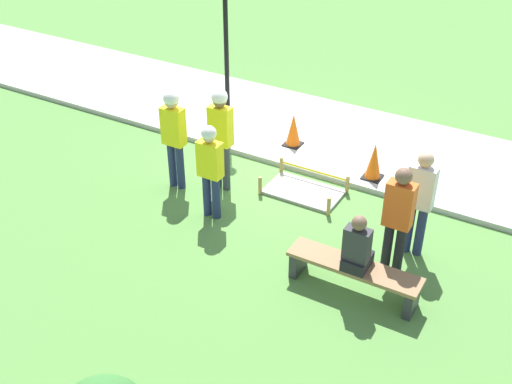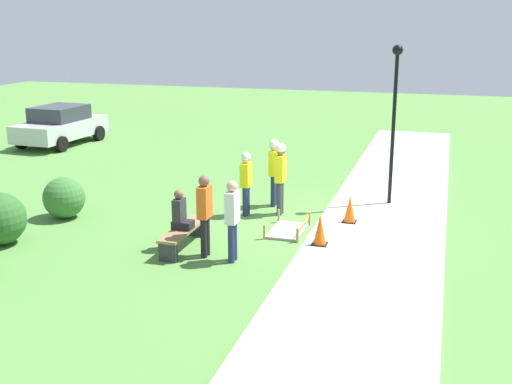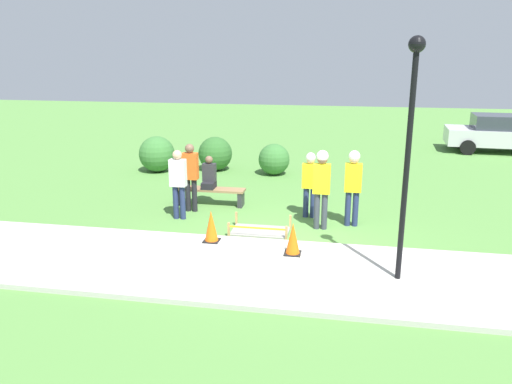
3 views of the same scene
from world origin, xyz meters
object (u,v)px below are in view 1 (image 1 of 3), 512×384
park_bench (354,272)px  bystander_in_orange_shirt (398,216)px  bystander_in_gray_shirt (420,198)px  traffic_cone_near_patch (374,161)px  person_seated_on_bench (357,248)px  worker_supervisor (210,165)px  worker_trainee (221,130)px  traffic_cone_far_patch (293,130)px  worker_assistant (174,130)px

park_bench → bystander_in_orange_shirt: bearing=-117.7°
bystander_in_gray_shirt → park_bench: bearing=71.1°
traffic_cone_near_patch → person_seated_on_bench: size_ratio=0.78×
traffic_cone_near_patch → bystander_in_gray_shirt: bystander_in_gray_shirt is taller
worker_supervisor → worker_trainee: 0.91m
traffic_cone_far_patch → worker_assistant: 2.65m
traffic_cone_far_patch → bystander_in_gray_shirt: 3.75m
worker_trainee → bystander_in_orange_shirt: worker_trainee is taller
worker_trainee → worker_assistant: bearing=26.6°
traffic_cone_far_patch → park_bench: traffic_cone_far_patch is taller
person_seated_on_bench → worker_assistant: worker_assistant is taller
traffic_cone_far_patch → worker_supervisor: worker_supervisor is taller
person_seated_on_bench → worker_supervisor: size_ratio=0.53×
traffic_cone_near_patch → worker_supervisor: bearing=50.3°
bystander_in_gray_shirt → traffic_cone_near_patch: bearing=-51.7°
traffic_cone_near_patch → worker_supervisor: size_ratio=0.41×
traffic_cone_far_patch → worker_assistant: bearing=62.5°
person_seated_on_bench → worker_assistant: bearing=-16.0°
traffic_cone_far_patch → worker_trainee: bearing=76.7°
traffic_cone_far_patch → bystander_in_gray_shirt: (-3.11, 2.02, 0.58)m
park_bench → worker_trainee: bearing=-24.6°
traffic_cone_near_patch → bystander_in_gray_shirt: 2.15m
worker_trainee → bystander_in_orange_shirt: bearing=167.3°
traffic_cone_near_patch → worker_assistant: bearing=32.0°
traffic_cone_far_patch → person_seated_on_bench: person_seated_on_bench is taller
traffic_cone_far_patch → person_seated_on_bench: bearing=128.6°
traffic_cone_far_patch → worker_assistant: size_ratio=0.36×
traffic_cone_far_patch → worker_assistant: (1.18, 2.27, 0.70)m
park_bench → worker_trainee: size_ratio=1.01×
traffic_cone_near_patch → traffic_cone_far_patch: 1.86m
worker_trainee → park_bench: bearing=155.4°
worker_supervisor → bystander_in_orange_shirt: bystander_in_orange_shirt is taller
person_seated_on_bench → bystander_in_gray_shirt: (-0.41, -1.36, 0.19)m
worker_supervisor → worker_assistant: bearing=-24.0°
worker_assistant → traffic_cone_near_patch: bearing=-148.0°
park_bench → traffic_cone_far_patch: bearing=-51.3°
person_seated_on_bench → worker_trainee: size_ratio=0.47×
traffic_cone_near_patch → worker_trainee: 2.82m
bystander_in_orange_shirt → person_seated_on_bench: bearing=66.3°
traffic_cone_near_patch → bystander_in_orange_shirt: 2.64m
worker_assistant → bystander_in_orange_shirt: worker_assistant is taller
bystander_in_gray_shirt → bystander_in_orange_shirt: bearing=80.8°
park_bench → worker_assistant: bearing=-15.4°
traffic_cone_near_patch → traffic_cone_far_patch: size_ratio=1.05×
bystander_in_gray_shirt → worker_trainee: bearing=-1.9°
traffic_cone_near_patch → worker_supervisor: 3.09m
bystander_in_orange_shirt → bystander_in_gray_shirt: bearing=-99.2°
traffic_cone_near_patch → traffic_cone_far_patch: (1.82, -0.39, -0.02)m
traffic_cone_far_patch → bystander_in_orange_shirt: bystander_in_orange_shirt is taller
traffic_cone_near_patch → bystander_in_gray_shirt: size_ratio=0.39×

